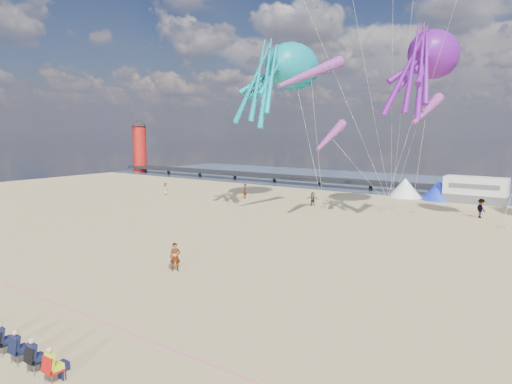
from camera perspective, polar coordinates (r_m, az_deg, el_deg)
The scene contains 25 objects.
ground at distance 24.08m, azimuth -7.59°, elevation -12.44°, with size 120.00×120.00×0.00m, color tan.
water at distance 73.56m, azimuth 23.10°, elevation 0.68°, with size 120.00×120.00×0.00m, color #354967.
pier at distance 74.83m, azimuth -0.25°, elevation 2.17°, with size 60.00×3.00×0.50m, color black.
lighthouse at distance 93.72m, azimuth -14.33°, elevation 5.20°, with size 2.60×2.60×9.00m, color #A5140F.
motorhome_0 at distance 57.62m, azimuth 25.74°, elevation 0.22°, with size 6.60×2.50×3.00m, color silver.
tent_white at distance 59.51m, azimuth 18.13°, elevation 0.53°, with size 4.00×4.00×2.40m, color white.
tent_blue at distance 58.45m, azimuth 21.87°, elevation 0.23°, with size 4.00×4.00×2.40m, color #1933CC.
spectator_row at distance 19.12m, azimuth -27.46°, elevation -16.69°, with size 6.10×0.90×1.30m, color black, non-canonical shape.
cooler_navy at distance 18.26m, azimuth -22.93°, elevation -19.35°, with size 0.38×0.28×0.30m, color #17133B.
rope_line at distance 20.98m, azimuth -17.32°, elevation -15.81°, with size 0.03×0.03×34.00m, color #F2338C.
standing_person at distance 27.60m, azimuth -10.07°, elevation -8.00°, with size 0.62×0.41×1.69m, color tan.
beachgoer_0 at distance 59.85m, azimuth -11.24°, elevation 0.39°, with size 0.56×0.37×1.54m, color #7F6659.
beachgoer_2 at distance 48.13m, azimuth 26.31°, elevation -1.85°, with size 0.90×0.70×1.85m, color #7F6659.
beachgoer_4 at distance 50.49m, azimuth 7.09°, elevation -0.88°, with size 0.89×0.37×1.52m, color #7F6659.
beachgoer_5 at distance 55.41m, azimuth -1.41°, elevation 0.09°, with size 1.67×0.53×1.80m, color #7F6659.
sandbag_a at distance 48.96m, azimuth 8.38°, elevation -1.94°, with size 0.50×0.35×0.22m, color gray.
sandbag_b at distance 48.70m, azimuth 15.66°, elevation -2.20°, with size 0.50×0.35×0.22m, color gray.
sandbag_c at distance 43.73m, azimuth 28.30°, elevation -3.96°, with size 0.50×0.35×0.22m, color gray.
sandbag_d at distance 48.29m, azimuth 18.90°, elevation -2.41°, with size 0.50×0.35×0.22m, color gray.
sandbag_e at distance 49.86m, azimuth 16.52°, elevation -2.00°, with size 0.50×0.35×0.22m, color gray.
kite_octopus_teal at distance 50.85m, azimuth 4.59°, elevation 15.38°, with size 4.34×10.12×11.56m, color #08848F, non-canonical shape.
kite_octopus_purple at distance 47.19m, azimuth 21.32°, elevation 15.73°, with size 4.08×9.52×10.88m, color #610F83, non-canonical shape.
windsock_left at distance 42.11m, azimuth 6.85°, elevation 14.52°, with size 1.10×7.76×7.76m, color red, non-canonical shape.
windsock_mid at distance 41.98m, azimuth 20.53°, elevation 9.57°, with size 1.00×5.43×5.43m, color red, non-canonical shape.
windsock_right at distance 42.01m, azimuth 9.27°, elevation 6.90°, with size 0.90×4.93×4.93m, color red, non-canonical shape.
Camera 1 is at (15.54, -16.42, 8.29)m, focal length 32.00 mm.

